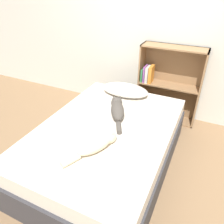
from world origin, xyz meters
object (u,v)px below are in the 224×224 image
bookshelf (168,83)px  bed (106,146)px  cat_light (97,143)px  cat_dark (117,109)px  pillow (125,90)px

bookshelf → bed: bearing=-104.1°
bed → cat_light: 0.48m
bookshelf → cat_dark: bearing=-107.3°
cat_dark → pillow: bearing=-14.6°
pillow → cat_light: bearing=-80.1°
cat_light → bookshelf: 1.67m
bed → bookshelf: bearing=75.9°
cat_light → bed: bearing=37.7°
pillow → cat_dark: 0.51m
cat_dark → bookshelf: (0.33, 1.05, -0.04)m
cat_dark → bookshelf: bookshelf is taller
pillow → cat_light: size_ratio=1.14×
pillow → bookshelf: (0.44, 0.55, -0.04)m
cat_dark → cat_light: bearing=159.9°
cat_dark → bookshelf: 1.10m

